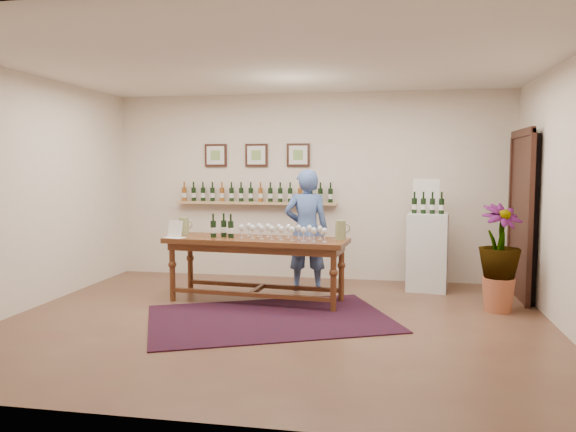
% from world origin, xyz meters
% --- Properties ---
extents(ground, '(6.00, 6.00, 0.00)m').
position_xyz_m(ground, '(0.00, 0.00, 0.00)').
color(ground, brown).
rests_on(ground, ground).
extents(room_shell, '(6.00, 6.00, 6.00)m').
position_xyz_m(room_shell, '(2.11, 1.86, 1.12)').
color(room_shell, beige).
rests_on(room_shell, ground).
extents(rug, '(3.13, 2.68, 0.01)m').
position_xyz_m(rug, '(-0.08, 0.09, 0.01)').
color(rug, '#410B0D').
rests_on(rug, ground).
extents(tasting_table, '(2.34, 0.93, 0.81)m').
position_xyz_m(tasting_table, '(-0.42, 0.87, 0.69)').
color(tasting_table, '#402010').
rests_on(tasting_table, ground).
extents(table_glasses, '(1.31, 0.53, 0.18)m').
position_xyz_m(table_glasses, '(-0.11, 0.87, 0.90)').
color(table_glasses, silver).
rests_on(table_glasses, tasting_table).
extents(table_bottles, '(0.27, 0.16, 0.29)m').
position_xyz_m(table_bottles, '(-0.86, 0.88, 0.95)').
color(table_bottles, black).
rests_on(table_bottles, tasting_table).
extents(pitcher_left, '(0.15, 0.15, 0.23)m').
position_xyz_m(pitcher_left, '(-1.44, 1.03, 0.93)').
color(pitcher_left, olive).
rests_on(pitcher_left, tasting_table).
extents(pitcher_right, '(0.17, 0.17, 0.24)m').
position_xyz_m(pitcher_right, '(0.64, 0.91, 0.93)').
color(pitcher_right, olive).
rests_on(pitcher_right, tasting_table).
extents(menu_card, '(0.28, 0.23, 0.22)m').
position_xyz_m(menu_card, '(-1.43, 0.72, 0.92)').
color(menu_card, silver).
rests_on(menu_card, tasting_table).
extents(display_pedestal, '(0.60, 0.60, 1.06)m').
position_xyz_m(display_pedestal, '(1.75, 1.96, 0.53)').
color(display_pedestal, silver).
rests_on(display_pedestal, ground).
extents(pedestal_bottles, '(0.31, 0.12, 0.30)m').
position_xyz_m(pedestal_bottles, '(1.74, 1.91, 1.21)').
color(pedestal_bottles, black).
rests_on(pedestal_bottles, display_pedestal).
extents(info_sign, '(0.36, 0.06, 0.49)m').
position_xyz_m(info_sign, '(1.72, 2.10, 1.31)').
color(info_sign, silver).
rests_on(info_sign, display_pedestal).
extents(potted_plant, '(0.78, 0.78, 1.10)m').
position_xyz_m(potted_plant, '(2.50, 0.91, 0.64)').
color(potted_plant, '#A25436').
rests_on(potted_plant, ground).
extents(person, '(0.67, 0.50, 1.67)m').
position_xyz_m(person, '(0.10, 1.64, 0.83)').
color(person, '#3E5994').
rests_on(person, ground).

